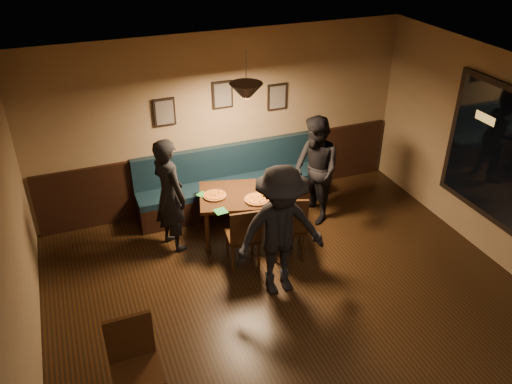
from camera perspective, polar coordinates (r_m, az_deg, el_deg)
floor at (r=6.26m, az=7.19°, el=-16.31°), size 7.00×7.00×0.00m
ceiling at (r=4.66m, az=9.38°, el=8.14°), size 7.00×7.00×0.00m
wall_back at (r=8.17m, az=-3.66°, el=7.69°), size 6.00×0.00×6.00m
wall_left at (r=4.90m, az=-25.31°, el=-12.93°), size 0.00×7.00×7.00m
wainscot at (r=8.53m, az=-3.40°, el=2.02°), size 5.88×0.06×1.00m
booth_bench at (r=8.30m, az=-2.82°, el=1.20°), size 3.00×0.60×1.00m
picture_left at (r=7.83m, az=-10.01°, el=8.62°), size 0.32×0.04×0.42m
picture_center at (r=7.98m, az=-3.70°, el=10.60°), size 0.32×0.04×0.42m
picture_right at (r=8.33m, az=2.33°, el=10.39°), size 0.32×0.04×0.42m
pendant_lamp at (r=6.85m, az=-1.08°, el=10.84°), size 0.44×0.44×0.25m
dining_table at (r=7.68m, az=-0.95°, el=-2.55°), size 1.54×1.20×0.73m
chair_near_left at (r=7.06m, az=-1.47°, el=-4.74°), size 0.47×0.47×0.95m
chair_near_right at (r=7.24m, az=3.65°, el=-3.53°), size 0.57×0.57×1.01m
diner_left at (r=7.32m, az=-9.45°, el=-0.33°), size 0.61×0.73×1.70m
diner_right at (r=7.92m, az=6.52°, el=2.35°), size 0.66×0.84×1.69m
diner_front at (r=6.39m, az=2.72°, el=-4.41°), size 1.17×0.69×1.79m
pizza_a at (r=7.43m, az=-4.54°, el=-0.38°), size 0.41×0.41×0.04m
pizza_b at (r=7.32m, az=0.09°, el=-0.81°), size 0.37×0.37×0.04m
pizza_c at (r=7.73m, az=1.41°, el=1.01°), size 0.42×0.42×0.04m
soda_glass at (r=7.38m, az=4.12°, el=-0.17°), size 0.07×0.07×0.14m
tabasco_bottle at (r=7.60m, az=2.54°, el=0.73°), size 0.03×0.03×0.11m
napkin_a at (r=7.51m, az=-5.86°, el=-0.27°), size 0.21×0.21×0.01m
napkin_b at (r=7.10m, az=-3.89°, el=-2.11°), size 0.18×0.18×0.01m
cutlery_set at (r=7.23m, az=0.19°, el=-1.41°), size 0.19×0.05×0.00m
cafe_chair_far at (r=5.39m, az=-12.96°, el=-18.68°), size 0.47×0.47×1.05m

